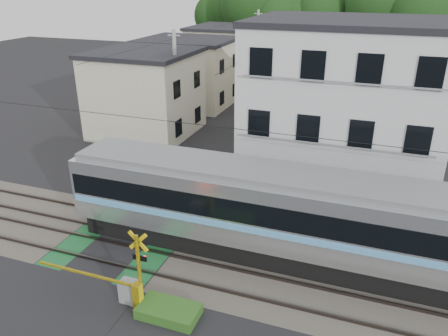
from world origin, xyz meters
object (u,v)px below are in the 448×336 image
at_px(crossing_signal_near, 130,287).
at_px(apartment_block, 344,107).
at_px(pedestrian, 280,82).
at_px(crossing_signal_far, 118,185).
at_px(commuter_train, 287,214).

xyz_separation_m(crossing_signal_near, apartment_block, (5.91, 13.15, 3.94)).
bearing_deg(pedestrian, crossing_signal_far, 59.83).
height_order(commuter_train, apartment_block, apartment_block).
relative_size(commuter_train, crossing_signal_near, 4.07).
xyz_separation_m(crossing_signal_near, pedestrian, (-2.54, 34.81, 0.19)).
bearing_deg(apartment_block, crossing_signal_far, -152.22).
bearing_deg(crossing_signal_far, pedestrian, 84.53).
bearing_deg(pedestrian, commuter_train, 78.93).
distance_m(apartment_block, pedestrian, 23.55).
relative_size(apartment_block, pedestrian, 5.65).
relative_size(commuter_train, apartment_block, 1.89).
bearing_deg(crossing_signal_far, crossing_signal_near, -54.71).
height_order(crossing_signal_near, crossing_signal_far, same).
bearing_deg(crossing_signal_near, pedestrian, 94.17).
relative_size(commuter_train, pedestrian, 10.68).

